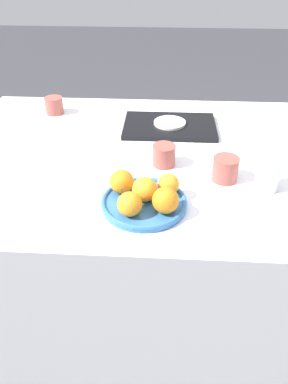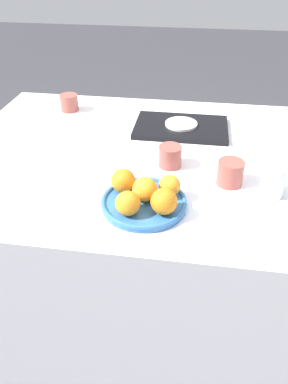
{
  "view_description": "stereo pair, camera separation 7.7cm",
  "coord_description": "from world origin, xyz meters",
  "views": [
    {
      "loc": [
        0.05,
        -1.2,
        1.43
      ],
      "look_at": [
        -0.01,
        -0.32,
        0.81
      ],
      "focal_mm": 35.0,
      "sensor_mm": 36.0,
      "label": 1
    },
    {
      "loc": [
        0.12,
        -1.19,
        1.43
      ],
      "look_at": [
        -0.01,
        -0.32,
        0.81
      ],
      "focal_mm": 35.0,
      "sensor_mm": 36.0,
      "label": 2
    }
  ],
  "objects": [
    {
      "name": "cup_2",
      "position": [
        0.05,
        -0.08,
        0.79
      ],
      "size": [
        0.08,
        0.08,
        0.07
      ],
      "color": "#9E4C42",
      "rests_on": "table"
    },
    {
      "name": "orange_4",
      "position": [
        -0.04,
        -0.38,
        0.81
      ],
      "size": [
        0.07,
        0.07,
        0.07
      ],
      "color": "orange",
      "rests_on": "fruit_platter"
    },
    {
      "name": "orange_3",
      "position": [
        0.05,
        -0.36,
        0.81
      ],
      "size": [
        0.08,
        0.08,
        0.08
      ],
      "color": "orange",
      "rests_on": "fruit_platter"
    },
    {
      "name": "orange_0",
      "position": [
        -0.01,
        -0.31,
        0.81
      ],
      "size": [
        0.07,
        0.07,
        0.07
      ],
      "color": "orange",
      "rests_on": "fruit_platter"
    },
    {
      "name": "table",
      "position": [
        0.0,
        0.0,
        0.38
      ],
      "size": [
        1.51,
        1.06,
        0.76
      ],
      "color": "white",
      "rests_on": "ground_plane"
    },
    {
      "name": "cup_1",
      "position": [
        -0.45,
        0.34,
        0.79
      ],
      "size": [
        0.08,
        0.08,
        0.07
      ],
      "color": "#9E4C42",
      "rests_on": "table"
    },
    {
      "name": "ground_plane",
      "position": [
        0.0,
        0.0,
        0.0
      ],
      "size": [
        12.0,
        12.0,
        0.0
      ],
      "primitive_type": "plane",
      "color": "#38383D"
    },
    {
      "name": "fruit_platter",
      "position": [
        -0.01,
        -0.32,
        0.77
      ],
      "size": [
        0.26,
        0.26,
        0.02
      ],
      "color": "#336BAD",
      "rests_on": "table"
    },
    {
      "name": "side_plate",
      "position": [
        0.07,
        0.22,
        0.78
      ],
      "size": [
        0.13,
        0.13,
        0.01
      ],
      "color": "silver",
      "rests_on": "serving_tray"
    },
    {
      "name": "orange_1",
      "position": [
        -0.08,
        -0.27,
        0.81
      ],
      "size": [
        0.07,
        0.07,
        0.07
      ],
      "color": "orange",
      "rests_on": "fruit_platter"
    },
    {
      "name": "cup_0",
      "position": [
        0.25,
        -0.16,
        0.8
      ],
      "size": [
        0.08,
        0.08,
        0.08
      ],
      "color": "#9E4C42",
      "rests_on": "table"
    },
    {
      "name": "water_glass",
      "position": [
        0.37,
        -0.2,
        0.81
      ],
      "size": [
        0.07,
        0.07,
        0.1
      ],
      "color": "silver",
      "rests_on": "table"
    },
    {
      "name": "serving_tray",
      "position": [
        0.07,
        0.22,
        0.77
      ],
      "size": [
        0.38,
        0.25,
        0.02
      ],
      "color": "black",
      "rests_on": "table"
    },
    {
      "name": "orange_2",
      "position": [
        0.06,
        -0.27,
        0.81
      ],
      "size": [
        0.07,
        0.07,
        0.07
      ],
      "color": "orange",
      "rests_on": "fruit_platter"
    }
  ]
}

